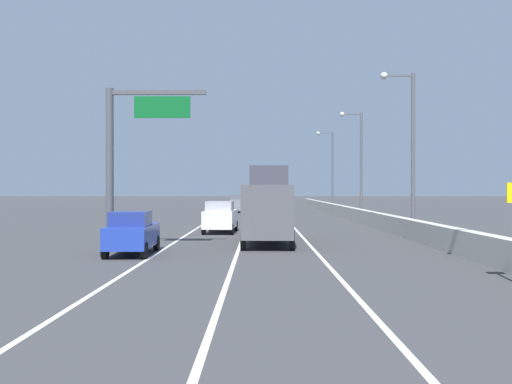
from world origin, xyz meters
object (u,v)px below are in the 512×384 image
car_blue_1 (132,233)px  car_white_0 (220,217)px  car_gray_2 (238,204)px  lamp_post_right_third (358,158)px  car_black_4 (262,204)px  box_truck (269,207)px  lamp_post_right_second (409,141)px  car_silver_3 (269,213)px  lamp_post_right_fourth (330,166)px  overhead_sign_gantry (125,148)px

car_blue_1 → car_white_0: bearing=76.5°
car_gray_2 → lamp_post_right_third: bearing=-51.8°
car_black_4 → box_truck: bearing=-89.8°
lamp_post_right_second → car_gray_2: (-11.87, 33.17, -4.71)m
lamp_post_right_third → car_black_4: (-8.97, 13.94, -4.76)m
car_gray_2 → car_silver_3: 25.42m
lamp_post_right_second → lamp_post_right_fourth: same height
lamp_post_right_fourth → car_black_4: 10.66m
car_black_4 → car_white_0: bearing=-95.3°
car_blue_1 → car_gray_2: size_ratio=1.00×
car_blue_1 → car_gray_2: (2.85, 44.11, 0.14)m
car_blue_1 → box_truck: (5.94, 5.52, 0.94)m
lamp_post_right_second → car_white_0: 12.77m
lamp_post_right_second → lamp_post_right_third: same height
lamp_post_right_third → car_silver_3: size_ratio=2.35×
car_silver_3 → car_black_4: bearing=90.9°
car_blue_1 → car_silver_3: size_ratio=0.97×
lamp_post_right_third → lamp_post_right_fourth: (-0.36, 18.04, 0.00)m
lamp_post_right_fourth → car_gray_2: lamp_post_right_fourth is taller
lamp_post_right_fourth → car_gray_2: bearing=-165.8°
overhead_sign_gantry → car_white_0: overhead_sign_gantry is taller
car_black_4 → car_blue_1: bearing=-97.7°
lamp_post_right_second → box_truck: bearing=-148.3°
lamp_post_right_third → car_white_0: bearing=-125.2°
overhead_sign_gantry → lamp_post_right_fourth: lamp_post_right_fourth is taller
lamp_post_right_fourth → box_truck: (-8.45, -41.50, -3.91)m
overhead_sign_gantry → box_truck: bearing=27.0°
lamp_post_right_second → car_gray_2: lamp_post_right_second is taller
car_white_0 → car_black_4: car_black_4 is taller
overhead_sign_gantry → car_silver_3: 18.56m
car_white_0 → box_truck: (3.00, -6.74, 0.86)m
car_silver_3 → car_blue_1: bearing=-108.1°
lamp_post_right_fourth → car_gray_2: (-11.54, -2.92, -4.71)m
lamp_post_right_second → car_silver_3: (-8.55, 7.97, -4.80)m
lamp_post_right_third → car_black_4: lamp_post_right_third is taller
lamp_post_right_third → lamp_post_right_second: bearing=-90.1°
car_silver_3 → car_black_4: size_ratio=1.02×
lamp_post_right_second → box_truck: size_ratio=1.15×
car_blue_1 → box_truck: 8.16m
lamp_post_right_third → car_gray_2: size_ratio=2.41×
lamp_post_right_second → car_blue_1: bearing=-143.4°
car_blue_1 → lamp_post_right_third: bearing=63.0°
car_silver_3 → car_gray_2: bearing=97.5°
lamp_post_right_third → car_silver_3: (-8.59, -10.08, -4.80)m
car_silver_3 → overhead_sign_gantry: bearing=-112.4°
lamp_post_right_second → car_white_0: size_ratio=2.22×
car_silver_3 → lamp_post_right_fourth: bearing=73.7°
lamp_post_right_third → car_black_4: size_ratio=2.39×
overhead_sign_gantry → car_white_0: bearing=69.9°
car_silver_3 → box_truck: bearing=-91.0°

